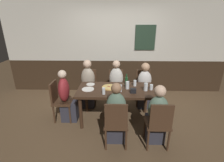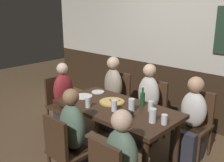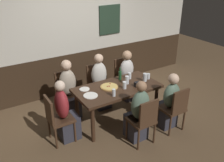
% 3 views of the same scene
% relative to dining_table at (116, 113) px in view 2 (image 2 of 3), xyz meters
% --- Properties ---
extents(ground_plane, '(12.00, 12.00, 0.00)m').
position_rel_dining_table_xyz_m(ground_plane, '(0.00, 0.00, -0.65)').
color(ground_plane, brown).
extents(wall_back, '(6.40, 0.13, 2.60)m').
position_rel_dining_table_xyz_m(wall_back, '(0.01, 1.65, 0.65)').
color(wall_back, '#332316').
rests_on(wall_back, ground_plane).
extents(dining_table, '(1.60, 0.81, 0.74)m').
position_rel_dining_table_xyz_m(dining_table, '(0.00, 0.00, 0.00)').
color(dining_table, '#382316').
rests_on(dining_table, ground_plane).
extents(chair_left_far, '(0.40, 0.40, 0.88)m').
position_rel_dining_table_xyz_m(chair_left_far, '(-0.70, 0.82, -0.15)').
color(chair_left_far, '#422B1C').
rests_on(chair_left_far, ground_plane).
extents(chair_mid_near, '(0.40, 0.40, 0.88)m').
position_rel_dining_table_xyz_m(chair_mid_near, '(0.00, -0.82, -0.15)').
color(chair_mid_near, '#422B1C').
rests_on(chair_mid_near, ground_plane).
extents(chair_right_far, '(0.40, 0.40, 0.88)m').
position_rel_dining_table_xyz_m(chair_right_far, '(0.70, 0.82, -0.15)').
color(chair_right_far, '#422B1C').
rests_on(chair_right_far, ground_plane).
extents(chair_mid_far, '(0.40, 0.40, 0.88)m').
position_rel_dining_table_xyz_m(chair_mid_far, '(0.00, 0.82, -0.15)').
color(chair_mid_far, '#422B1C').
rests_on(chair_mid_far, ground_plane).
extents(chair_head_west, '(0.40, 0.40, 0.88)m').
position_rel_dining_table_xyz_m(chair_head_west, '(-1.22, 0.00, -0.15)').
color(chair_head_west, '#422B1C').
rests_on(chair_head_west, ground_plane).
extents(person_left_far, '(0.34, 0.37, 1.19)m').
position_rel_dining_table_xyz_m(person_left_far, '(-0.70, 0.66, -0.15)').
color(person_left_far, '#2D2D38').
rests_on(person_left_far, ground_plane).
extents(person_mid_near, '(0.34, 0.37, 1.14)m').
position_rel_dining_table_xyz_m(person_mid_near, '(0.00, -0.66, -0.17)').
color(person_mid_near, '#2D2D38').
rests_on(person_mid_near, ground_plane).
extents(person_right_far, '(0.34, 0.37, 1.12)m').
position_rel_dining_table_xyz_m(person_right_far, '(0.70, 0.66, -0.18)').
color(person_right_far, '#2D2D38').
rests_on(person_right_far, ground_plane).
extents(person_mid_far, '(0.34, 0.37, 1.18)m').
position_rel_dining_table_xyz_m(person_mid_far, '(-0.00, 0.66, -0.16)').
color(person_mid_far, '#2D2D38').
rests_on(person_mid_far, ground_plane).
extents(person_head_west, '(0.37, 0.34, 1.14)m').
position_rel_dining_table_xyz_m(person_head_west, '(-1.05, 0.00, -0.18)').
color(person_head_west, '#2D2D38').
rests_on(person_head_west, ground_plane).
extents(pizza, '(0.33, 0.33, 0.03)m').
position_rel_dining_table_xyz_m(pizza, '(-0.14, 0.07, 0.10)').
color(pizza, tan).
rests_on(pizza, dining_table).
extents(highball_clear, '(0.07, 0.07, 0.11)m').
position_rel_dining_table_xyz_m(highball_clear, '(0.72, -0.02, 0.14)').
color(highball_clear, silver).
rests_on(highball_clear, dining_table).
extents(beer_glass_tall, '(0.06, 0.06, 0.13)m').
position_rel_dining_table_xyz_m(beer_glass_tall, '(-0.24, -0.26, 0.15)').
color(beer_glass_tall, silver).
rests_on(beer_glass_tall, dining_table).
extents(pint_glass_pale, '(0.08, 0.08, 0.16)m').
position_rel_dining_table_xyz_m(pint_glass_pale, '(0.60, -0.07, 0.16)').
color(pint_glass_pale, silver).
rests_on(pint_glass_pale, dining_table).
extents(beer_glass_half, '(0.07, 0.07, 0.13)m').
position_rel_dining_table_xyz_m(beer_glass_half, '(0.40, 0.17, 0.14)').
color(beer_glass_half, silver).
rests_on(beer_glass_half, dining_table).
extents(tumbler_water, '(0.08, 0.08, 0.16)m').
position_rel_dining_table_xyz_m(tumbler_water, '(0.23, 0.02, 0.16)').
color(tumbler_water, silver).
rests_on(tumbler_water, dining_table).
extents(pint_glass_stout, '(0.07, 0.07, 0.14)m').
position_rel_dining_table_xyz_m(pint_glass_stout, '(0.08, -0.12, 0.15)').
color(pint_glass_stout, silver).
rests_on(pint_glass_stout, dining_table).
extents(beer_bottle_green, '(0.06, 0.06, 0.24)m').
position_rel_dining_table_xyz_m(beer_bottle_green, '(0.22, 0.25, 0.18)').
color(beer_bottle_green, '#194723').
rests_on(beer_bottle_green, dining_table).
extents(plate_white_large, '(0.25, 0.25, 0.01)m').
position_rel_dining_table_xyz_m(plate_white_large, '(-0.58, -0.04, 0.10)').
color(plate_white_large, white).
rests_on(plate_white_large, dining_table).
extents(plate_white_small, '(0.19, 0.19, 0.01)m').
position_rel_dining_table_xyz_m(plate_white_small, '(-0.57, 0.23, 0.10)').
color(plate_white_small, white).
rests_on(plate_white_small, dining_table).
extents(condiment_caddy, '(0.11, 0.09, 0.09)m').
position_rel_dining_table_xyz_m(condiment_caddy, '(0.33, -0.18, 0.13)').
color(condiment_caddy, black).
rests_on(condiment_caddy, dining_table).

